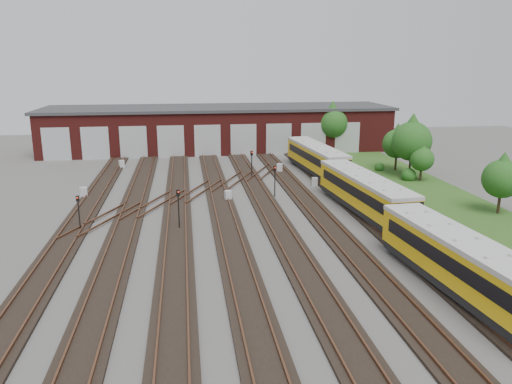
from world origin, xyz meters
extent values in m
plane|color=#474442|center=(0.00, 0.00, 0.00)|extent=(120.00, 120.00, 0.00)
cube|color=black|center=(-14.00, 0.00, 0.09)|extent=(2.40, 70.00, 0.18)
cube|color=brown|center=(-14.72, 0.00, 0.26)|extent=(0.10, 70.00, 0.15)
cube|color=brown|center=(-13.28, 0.00, 0.26)|extent=(0.10, 70.00, 0.15)
cube|color=black|center=(-10.00, 0.00, 0.09)|extent=(2.40, 70.00, 0.18)
cube|color=brown|center=(-10.72, 0.00, 0.26)|extent=(0.10, 70.00, 0.15)
cube|color=brown|center=(-9.28, 0.00, 0.26)|extent=(0.10, 70.00, 0.15)
cube|color=black|center=(-6.00, 0.00, 0.09)|extent=(2.40, 70.00, 0.18)
cube|color=brown|center=(-6.72, 0.00, 0.26)|extent=(0.10, 70.00, 0.15)
cube|color=brown|center=(-5.28, 0.00, 0.26)|extent=(0.10, 70.00, 0.15)
cube|color=black|center=(-2.00, 0.00, 0.09)|extent=(2.40, 70.00, 0.18)
cube|color=brown|center=(-2.72, 0.00, 0.26)|extent=(0.10, 70.00, 0.15)
cube|color=brown|center=(-1.28, 0.00, 0.26)|extent=(0.10, 70.00, 0.15)
cube|color=black|center=(2.00, 0.00, 0.09)|extent=(2.40, 70.00, 0.18)
cube|color=brown|center=(1.28, 0.00, 0.26)|extent=(0.10, 70.00, 0.15)
cube|color=brown|center=(2.72, 0.00, 0.26)|extent=(0.10, 70.00, 0.15)
cube|color=black|center=(6.00, 0.00, 0.09)|extent=(2.40, 70.00, 0.18)
cube|color=brown|center=(5.28, 0.00, 0.26)|extent=(0.10, 70.00, 0.15)
cube|color=brown|center=(6.72, 0.00, 0.26)|extent=(0.10, 70.00, 0.15)
cube|color=black|center=(10.00, 0.00, 0.09)|extent=(2.40, 70.00, 0.18)
cube|color=brown|center=(9.28, 0.00, 0.26)|extent=(0.10, 70.00, 0.15)
cube|color=brown|center=(10.72, 0.00, 0.26)|extent=(0.10, 70.00, 0.15)
cube|color=black|center=(14.00, 0.00, 0.09)|extent=(2.40, 70.00, 0.18)
cube|color=brown|center=(13.28, 0.00, 0.26)|extent=(0.10, 70.00, 0.15)
cube|color=brown|center=(14.72, 0.00, 0.26)|extent=(0.10, 70.00, 0.15)
cube|color=brown|center=(-8.00, 10.00, 0.26)|extent=(5.40, 9.62, 0.15)
cube|color=brown|center=(-4.00, 14.00, 0.26)|extent=(5.40, 9.62, 0.15)
cube|color=brown|center=(0.00, 18.00, 0.26)|extent=(5.40, 9.62, 0.15)
cube|color=brown|center=(-12.00, 6.00, 0.26)|extent=(5.40, 9.62, 0.15)
cube|color=brown|center=(4.00, 22.00, 0.26)|extent=(5.40, 9.62, 0.15)
cube|color=#541715|center=(0.00, 40.00, 3.00)|extent=(50.00, 12.00, 6.00)
cube|color=#323234|center=(0.00, 40.00, 6.15)|extent=(51.00, 12.50, 0.40)
cube|color=#AEB1B3|center=(-22.00, 33.98, 2.20)|extent=(3.60, 0.12, 4.40)
cube|color=#AEB1B3|center=(-17.00, 33.98, 2.20)|extent=(3.60, 0.12, 4.40)
cube|color=#AEB1B3|center=(-12.00, 33.98, 2.20)|extent=(3.60, 0.12, 4.40)
cube|color=#AEB1B3|center=(-7.00, 33.98, 2.20)|extent=(3.60, 0.12, 4.40)
cube|color=#AEB1B3|center=(-2.00, 33.98, 2.20)|extent=(3.60, 0.12, 4.40)
cube|color=#AEB1B3|center=(3.00, 33.98, 2.20)|extent=(3.60, 0.12, 4.40)
cube|color=#AEB1B3|center=(8.00, 33.98, 2.20)|extent=(3.60, 0.12, 4.40)
cube|color=#AEB1B3|center=(13.00, 33.98, 2.20)|extent=(3.60, 0.12, 4.40)
cube|color=#AEB1B3|center=(18.00, 33.98, 2.20)|extent=(3.60, 0.12, 4.40)
cube|color=#294B19|center=(19.00, 10.00, 0.03)|extent=(8.00, 55.00, 0.05)
cube|color=black|center=(10.00, -10.89, 0.62)|extent=(3.40, 14.82, 0.59)
cube|color=orange|center=(10.00, -10.89, 1.99)|extent=(3.69, 14.84, 2.15)
cube|color=#B6B6B2|center=(10.00, -10.89, 3.22)|extent=(3.79, 14.85, 0.29)
cube|color=black|center=(8.71, -11.00, 2.24)|extent=(1.07, 12.89, 0.83)
cube|color=black|center=(11.29, -10.79, 2.24)|extent=(1.07, 12.89, 0.83)
cube|color=black|center=(10.00, 5.11, 0.62)|extent=(3.40, 14.82, 0.59)
cube|color=orange|center=(10.00, 5.11, 1.99)|extent=(3.69, 14.84, 2.15)
cube|color=#B6B6B2|center=(10.00, 5.11, 3.22)|extent=(3.79, 14.85, 0.29)
cube|color=black|center=(8.71, 5.00, 2.24)|extent=(1.07, 12.89, 0.83)
cube|color=black|center=(11.29, 5.21, 2.24)|extent=(1.07, 12.89, 0.83)
cube|color=black|center=(10.00, 21.11, 0.62)|extent=(3.40, 14.82, 0.59)
cube|color=orange|center=(10.00, 21.11, 1.99)|extent=(3.69, 14.84, 2.15)
cube|color=#B6B6B2|center=(10.00, 21.11, 3.22)|extent=(3.79, 14.85, 0.29)
cube|color=black|center=(8.71, 21.00, 2.24)|extent=(1.07, 12.89, 0.83)
cube|color=black|center=(11.29, 21.21, 2.24)|extent=(1.07, 12.89, 0.83)
cylinder|color=black|center=(-13.47, 3.98, 1.17)|extent=(0.09, 0.09, 2.33)
cube|color=black|center=(-13.47, 3.98, 2.56)|extent=(0.24, 0.15, 0.46)
sphere|color=red|center=(-13.47, 3.89, 2.65)|extent=(0.11, 0.11, 0.11)
cylinder|color=black|center=(-5.79, 3.02, 1.37)|extent=(0.10, 0.10, 2.73)
cube|color=black|center=(-5.79, 3.02, 2.99)|extent=(0.29, 0.24, 0.50)
sphere|color=red|center=(-5.79, 2.92, 3.09)|extent=(0.12, 0.12, 0.12)
cylinder|color=black|center=(3.40, 11.65, 1.27)|extent=(0.11, 0.11, 2.55)
cube|color=black|center=(3.40, 11.65, 2.82)|extent=(0.28, 0.17, 0.54)
sphere|color=red|center=(3.40, 11.54, 2.92)|extent=(0.13, 0.13, 0.13)
cylinder|color=black|center=(2.24, 19.84, 1.31)|extent=(0.11, 0.11, 2.61)
cube|color=black|center=(2.24, 19.84, 2.88)|extent=(0.31, 0.25, 0.54)
sphere|color=red|center=(2.24, 19.73, 2.99)|extent=(0.13, 0.13, 0.13)
cube|color=#B8BABE|center=(-15.00, 13.91, 0.52)|extent=(0.77, 0.71, 1.04)
cube|color=#B8BABE|center=(-12.95, 27.58, 0.50)|extent=(0.75, 0.69, 1.00)
cube|color=#B8BABE|center=(-1.25, 10.84, 0.50)|extent=(0.70, 0.63, 0.99)
cube|color=#B8BABE|center=(5.94, 22.38, 0.53)|extent=(0.78, 0.72, 1.06)
cube|color=#B8BABE|center=(8.34, 15.26, 0.47)|extent=(0.58, 0.49, 0.93)
cylinder|color=#312216|center=(16.00, 35.00, 1.15)|extent=(0.25, 0.25, 2.30)
sphere|color=#174513|center=(16.00, 35.00, 4.21)|extent=(4.47, 4.47, 4.47)
cone|color=#174513|center=(16.00, 35.00, 5.81)|extent=(3.83, 3.83, 3.19)
cylinder|color=#312216|center=(20.04, 21.50, 0.89)|extent=(0.25, 0.25, 1.79)
sphere|color=#174513|center=(20.04, 21.50, 3.27)|extent=(3.47, 3.47, 3.47)
cone|color=#174513|center=(20.04, 21.50, 4.51)|extent=(2.98, 2.98, 2.48)
cylinder|color=#312216|center=(20.04, 17.71, 1.13)|extent=(0.23, 0.23, 2.27)
sphere|color=#174513|center=(20.04, 17.71, 4.16)|extent=(4.41, 4.41, 4.41)
cone|color=#174513|center=(20.04, 17.71, 5.74)|extent=(3.78, 3.78, 3.15)
cylinder|color=#312216|center=(20.47, 15.80, 0.67)|extent=(0.23, 0.23, 1.35)
sphere|color=#174513|center=(20.47, 15.80, 2.47)|extent=(2.62, 2.62, 2.62)
cone|color=#174513|center=(20.47, 15.80, 3.41)|extent=(2.25, 2.25, 1.87)
cylinder|color=#312216|center=(21.55, 3.32, 0.85)|extent=(0.25, 0.25, 1.70)
sphere|color=#174513|center=(21.55, 3.32, 3.12)|extent=(3.31, 3.31, 3.31)
cone|color=#174513|center=(21.55, 3.32, 4.30)|extent=(2.84, 2.84, 2.36)
sphere|color=#174513|center=(16.00, 8.94, 0.68)|extent=(1.36, 1.36, 1.36)
sphere|color=#174513|center=(18.08, 21.65, 0.58)|extent=(1.17, 1.17, 1.17)
sphere|color=#174513|center=(19.34, 16.34, 0.81)|extent=(1.63, 1.63, 1.63)
camera|label=1|loc=(-5.12, -34.62, 12.80)|focal=35.00mm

